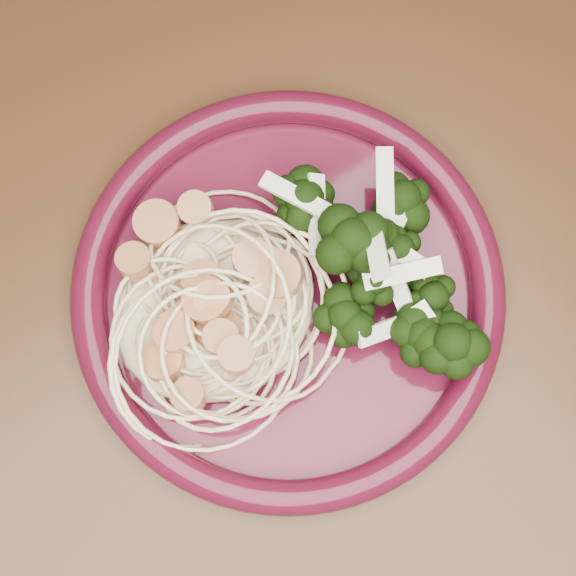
% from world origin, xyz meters
% --- Properties ---
extents(dining_table, '(1.20, 0.80, 0.75)m').
position_xyz_m(dining_table, '(0.00, 0.00, 0.65)').
color(dining_table, '#472814').
rests_on(dining_table, ground).
extents(dinner_plate, '(0.34, 0.34, 0.02)m').
position_xyz_m(dinner_plate, '(0.04, 0.02, 0.76)').
color(dinner_plate, '#4B0E20').
rests_on(dinner_plate, dining_table).
extents(spaghetti_pile, '(0.16, 0.15, 0.03)m').
position_xyz_m(spaghetti_pile, '(-0.00, 0.04, 0.77)').
color(spaghetti_pile, beige).
rests_on(spaghetti_pile, dinner_plate).
extents(scallop_cluster, '(0.17, 0.17, 0.04)m').
position_xyz_m(scallop_cluster, '(-0.00, 0.04, 0.81)').
color(scallop_cluster, tan).
rests_on(scallop_cluster, spaghetti_pile).
extents(broccoli_pile, '(0.13, 0.16, 0.05)m').
position_xyz_m(broccoli_pile, '(0.09, 0.00, 0.78)').
color(broccoli_pile, black).
rests_on(broccoli_pile, dinner_plate).
extents(onion_garnish, '(0.09, 0.10, 0.05)m').
position_xyz_m(onion_garnish, '(0.09, 0.00, 0.81)').
color(onion_garnish, '#EDE7C7').
rests_on(onion_garnish, broccoli_pile).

